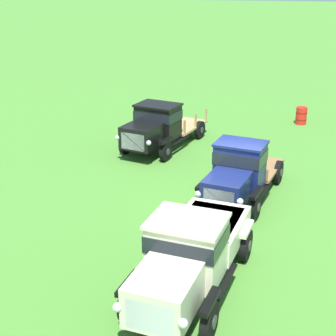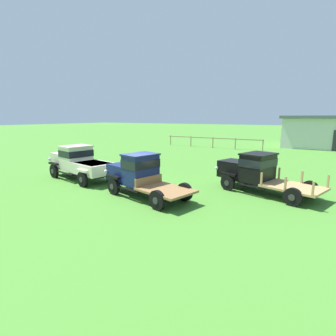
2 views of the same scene
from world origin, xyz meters
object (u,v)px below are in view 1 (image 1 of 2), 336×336
(vintage_truck_foreground_near, at_px, (190,252))
(vintage_truck_midrow_center, at_px, (156,127))
(vintage_truck_second_in_line, at_px, (238,173))
(oil_drum_beside_row, at_px, (301,116))

(vintage_truck_foreground_near, xyz_separation_m, vintage_truck_midrow_center, (10.16, 2.95, -0.01))
(vintage_truck_second_in_line, bearing_deg, vintage_truck_midrow_center, 38.14)
(vintage_truck_second_in_line, xyz_separation_m, oil_drum_beside_row, (10.16, -2.64, -0.65))
(vintage_truck_second_in_line, bearing_deg, vintage_truck_foreground_near, 171.26)
(vintage_truck_foreground_near, bearing_deg, vintage_truck_second_in_line, -8.74)
(vintage_truck_second_in_line, relative_size, vintage_truck_midrow_center, 0.96)
(vintage_truck_second_in_line, height_order, vintage_truck_midrow_center, vintage_truck_second_in_line)
(oil_drum_beside_row, bearing_deg, vintage_truck_second_in_line, 165.44)
(vintage_truck_second_in_line, xyz_separation_m, vintage_truck_midrow_center, (4.80, 3.77, -0.01))
(vintage_truck_midrow_center, height_order, oil_drum_beside_row, vintage_truck_midrow_center)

